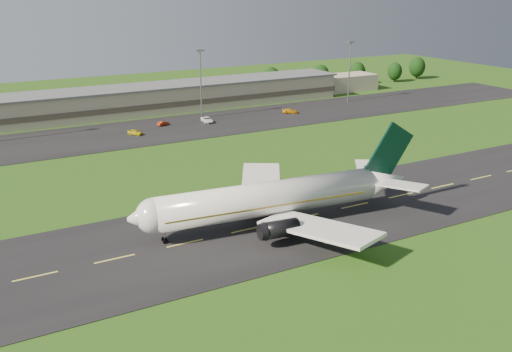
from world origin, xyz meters
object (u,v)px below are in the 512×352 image
terminal (185,96)px  light_mast_east (350,64)px  light_mast_centre (201,76)px  service_vehicle_a (135,132)px  service_vehicle_b (163,123)px  service_vehicle_d (290,111)px  service_vehicle_c (207,120)px  airliner (273,199)px

terminal → light_mast_east: (53.60, -16.18, 8.75)m
light_mast_east → terminal: bearing=163.2°
light_mast_centre → service_vehicle_a: 28.69m
light_mast_centre → service_vehicle_a: light_mast_centre is taller
service_vehicle_b → service_vehicle_d: (40.51, -3.63, 0.10)m
service_vehicle_a → service_vehicle_d: bearing=-33.4°
service_vehicle_a → service_vehicle_c: bearing=-26.3°
light_mast_east → service_vehicle_d: size_ratio=4.14×
airliner → service_vehicle_d: airliner is taller
service_vehicle_b → service_vehicle_c: 12.87m
light_mast_east → service_vehicle_c: light_mast_east is taller
service_vehicle_a → service_vehicle_b: 12.24m
service_vehicle_c → service_vehicle_d: (27.87, -1.21, -0.04)m
service_vehicle_b → service_vehicle_d: bearing=-119.1°
airliner → service_vehicle_d: bearing=61.8°
service_vehicle_b → service_vehicle_c: bearing=-124.8°
light_mast_centre → service_vehicle_b: light_mast_centre is taller
terminal → service_vehicle_d: 34.81m
service_vehicle_b → service_vehicle_c: service_vehicle_c is taller
airliner → light_mast_centre: 83.54m
terminal → service_vehicle_b: size_ratio=39.12×
service_vehicle_c → terminal: bearing=90.8°
service_vehicle_c → service_vehicle_d: bearing=4.5°
light_mast_east → service_vehicle_d: (-28.16, -7.37, -11.92)m
airliner → service_vehicle_a: bearing=97.2°
terminal → service_vehicle_c: terminal is taller
airliner → light_mast_centre: (22.35, 80.09, 8.08)m
service_vehicle_c → service_vehicle_d: 27.89m
service_vehicle_a → service_vehicle_b: size_ratio=1.14×
service_vehicle_b → airliner: bearing=149.6°
airliner → terminal: 99.16m
service_vehicle_c → light_mast_east: bearing=13.3°
terminal → service_vehicle_d: terminal is taller
light_mast_centre → airliner: bearing=-105.6°
terminal → service_vehicle_d: size_ratio=29.50×
service_vehicle_a → service_vehicle_d: service_vehicle_a is taller
service_vehicle_c → service_vehicle_d: service_vehicle_c is taller
airliner → service_vehicle_a: size_ratio=12.14×
airliner → service_vehicle_a: 69.82m
light_mast_centre → service_vehicle_d: bearing=-15.4°
service_vehicle_d → service_vehicle_c: bearing=117.6°
service_vehicle_d → airliner: bearing=176.0°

